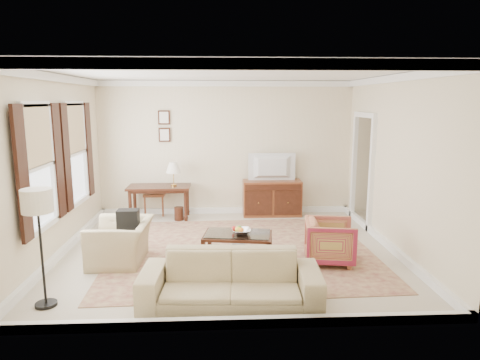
{
  "coord_description": "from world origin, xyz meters",
  "views": [
    {
      "loc": [
        -0.15,
        -6.81,
        2.47
      ],
      "look_at": [
        0.2,
        0.3,
        1.15
      ],
      "focal_mm": 32.0,
      "sensor_mm": 36.0,
      "label": 1
    }
  ],
  "objects": [
    {
      "name": "room_shell",
      "position": [
        0.0,
        0.0,
        2.47
      ],
      "size": [
        5.51,
        5.01,
        2.91
      ],
      "color": "beige",
      "rests_on": "ground"
    },
    {
      "name": "annex_bedroom",
      "position": [
        4.49,
        1.15,
        0.34
      ],
      "size": [
        3.0,
        2.7,
        2.9
      ],
      "color": "beige",
      "rests_on": "ground"
    },
    {
      "name": "window_front",
      "position": [
        -2.7,
        -0.7,
        1.55
      ],
      "size": [
        0.12,
        1.56,
        1.8
      ],
      "primitive_type": null,
      "color": "#CCB284",
      "rests_on": "room_shell"
    },
    {
      "name": "window_rear",
      "position": [
        -2.7,
        0.9,
        1.55
      ],
      "size": [
        0.12,
        1.56,
        1.8
      ],
      "primitive_type": null,
      "color": "#CCB284",
      "rests_on": "room_shell"
    },
    {
      "name": "doorway",
      "position": [
        2.71,
        1.5,
        1.08
      ],
      "size": [
        0.1,
        1.12,
        2.25
      ],
      "primitive_type": null,
      "color": "white",
      "rests_on": "room_shell"
    },
    {
      "name": "rug",
      "position": [
        0.2,
        -0.02,
        0.01
      ],
      "size": [
        4.41,
        3.82,
        0.01
      ],
      "primitive_type": "cube",
      "rotation": [
        0.0,
        0.0,
        0.03
      ],
      "color": "maroon",
      "rests_on": "room_shell"
    },
    {
      "name": "writing_desk",
      "position": [
        -1.42,
        2.08,
        0.6
      ],
      "size": [
        1.3,
        0.65,
        0.71
      ],
      "color": "#3F1D12",
      "rests_on": "room_shell"
    },
    {
      "name": "desk_chair",
      "position": [
        -1.57,
        2.43,
        0.53
      ],
      "size": [
        0.51,
        0.51,
        1.05
      ],
      "primitive_type": null,
      "rotation": [
        0.0,
        0.0,
        -0.15
      ],
      "color": "brown",
      "rests_on": "room_shell"
    },
    {
      "name": "desk_lamp",
      "position": [
        -1.11,
        2.08,
        0.96
      ],
      "size": [
        0.32,
        0.32,
        0.5
      ],
      "primitive_type": null,
      "color": "silver",
      "rests_on": "writing_desk"
    },
    {
      "name": "framed_prints",
      "position": [
        -1.32,
        2.47,
        1.94
      ],
      "size": [
        0.25,
        0.04,
        0.68
      ],
      "primitive_type": null,
      "color": "#3F1D12",
      "rests_on": "room_shell"
    },
    {
      "name": "sideboard",
      "position": [
        0.99,
        2.23,
        0.39
      ],
      "size": [
        1.26,
        0.48,
        0.77
      ],
      "primitive_type": "cube",
      "color": "brown",
      "rests_on": "room_shell"
    },
    {
      "name": "tv",
      "position": [
        0.99,
        2.21,
        1.26
      ],
      "size": [
        0.97,
        0.56,
        0.13
      ],
      "primitive_type": "imported",
      "rotation": [
        0.0,
        0.0,
        3.14
      ],
      "color": "black",
      "rests_on": "sideboard"
    },
    {
      "name": "coffee_table",
      "position": [
        0.13,
        -0.43,
        0.34
      ],
      "size": [
        1.13,
        0.77,
        0.45
      ],
      "rotation": [
        0.0,
        0.0,
        -0.15
      ],
      "color": "#3F1D12",
      "rests_on": "room_shell"
    },
    {
      "name": "fruit_bowl",
      "position": [
        0.19,
        -0.46,
        0.5
      ],
      "size": [
        0.42,
        0.42,
        0.1
      ],
      "primitive_type": "imported",
      "color": "silver",
      "rests_on": "coffee_table"
    },
    {
      "name": "book_a",
      "position": [
        0.07,
        -0.3,
        0.17
      ],
      "size": [
        0.28,
        0.13,
        0.38
      ],
      "primitive_type": "imported",
      "rotation": [
        0.0,
        0.0,
        0.34
      ],
      "color": "brown",
      "rests_on": "coffee_table"
    },
    {
      "name": "book_b",
      "position": [
        0.32,
        -0.58,
        0.17
      ],
      "size": [
        0.26,
        0.16,
        0.38
      ],
      "primitive_type": "imported",
      "rotation": [
        0.0,
        0.0,
        -0.52
      ],
      "color": "brown",
      "rests_on": "coffee_table"
    },
    {
      "name": "striped_armchair",
      "position": [
        1.55,
        -0.58,
        0.37
      ],
      "size": [
        0.79,
        0.83,
        0.75
      ],
      "primitive_type": "imported",
      "rotation": [
        0.0,
        0.0,
        1.41
      ],
      "color": "maroon",
      "rests_on": "room_shell"
    },
    {
      "name": "club_armchair",
      "position": [
        -1.68,
        -0.42,
        0.44
      ],
      "size": [
        0.68,
        1.03,
        0.88
      ],
      "primitive_type": "imported",
      "rotation": [
        0.0,
        0.0,
        -1.6
      ],
      "color": "tan",
      "rests_on": "room_shell"
    },
    {
      "name": "backpack",
      "position": [
        -1.55,
        -0.4,
        0.68
      ],
      "size": [
        0.31,
        0.37,
        0.4
      ],
      "primitive_type": "cube",
      "rotation": [
        0.0,
        0.0,
        -1.26
      ],
      "color": "black",
      "rests_on": "club_armchair"
    },
    {
      "name": "sofa",
      "position": [
        -0.02,
        -1.9,
        0.43
      ],
      "size": [
        2.22,
        0.76,
        0.85
      ],
      "primitive_type": "imported",
      "rotation": [
        0.0,
        0.0,
        -0.05
      ],
      "color": "tan",
      "rests_on": "room_shell"
    },
    {
      "name": "floor_lamp",
      "position": [
        -2.28,
        -1.83,
        1.22
      ],
      "size": [
        0.36,
        0.36,
        1.46
      ],
      "color": "black",
      "rests_on": "room_shell"
    }
  ]
}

